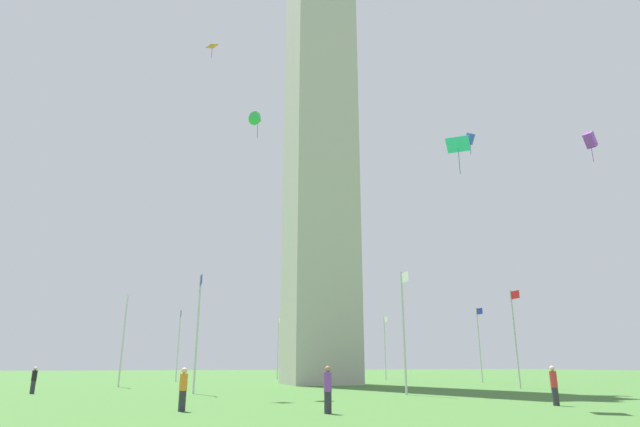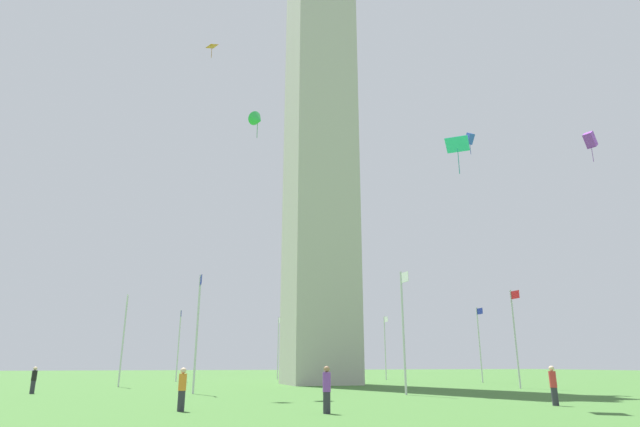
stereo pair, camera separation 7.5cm
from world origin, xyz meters
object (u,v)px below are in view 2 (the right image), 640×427
(flagpole_n, at_px, (403,325))
(flagpole_nw, at_px, (197,326))
(kite_purple_box, at_px, (590,140))
(kite_green_delta, at_px, (258,120))
(person_red_shirt, at_px, (554,386))
(flagpole_w, at_px, (124,335))
(person_black_shirt, at_px, (34,380))
(flagpole_ne, at_px, (515,333))
(flagpole_se, at_px, (385,344))
(flagpole_s, at_px, (278,345))
(person_orange_shirt, at_px, (182,389))
(flagpole_sw, at_px, (179,342))
(obelisk_monument, at_px, (320,104))
(person_purple_shirt, at_px, (327,390))
(kite_cyan_diamond, at_px, (457,145))
(kite_blue_box, at_px, (469,139))
(flagpole_e, at_px, (480,341))
(kite_orange_diamond, at_px, (212,47))

(flagpole_n, distance_m, flagpole_nw, 13.69)
(kite_purple_box, bearing_deg, kite_green_delta, -97.70)
(flagpole_nw, distance_m, person_red_shirt, 21.78)
(flagpole_w, xyz_separation_m, person_black_shirt, (9.26, -4.76, -3.43))
(flagpole_ne, relative_size, flagpole_se, 1.00)
(flagpole_n, height_order, flagpole_w, same)
(flagpole_s, height_order, person_orange_shirt, flagpole_s)
(flagpole_w, bearing_deg, flagpole_sw, 157.50)
(obelisk_monument, height_order, kite_green_delta, obelisk_monument)
(person_red_shirt, bearing_deg, person_orange_shirt, 110.27)
(flagpole_sw, bearing_deg, obelisk_monument, 45.14)
(flagpole_w, relative_size, person_purple_shirt, 4.37)
(flagpole_w, xyz_separation_m, kite_purple_box, (17.18, 36.67, 15.98))
(flagpole_se, relative_size, person_orange_shirt, 4.55)
(kite_purple_box, bearing_deg, kite_cyan_diamond, -65.40)
(kite_blue_box, xyz_separation_m, kite_purple_box, (3.22, 9.76, -0.17))
(flagpole_e, bearing_deg, flagpole_nw, -67.50)
(flagpole_e, xyz_separation_m, flagpole_se, (-12.64, -5.24, 0.00))
(flagpole_ne, relative_size, kite_cyan_diamond, 3.98)
(person_black_shirt, height_order, kite_green_delta, kite_green_delta)
(person_purple_shirt, height_order, kite_purple_box, kite_purple_box)
(person_red_shirt, distance_m, person_orange_shirt, 16.84)
(flagpole_s, height_order, kite_orange_diamond, kite_orange_diamond)
(kite_cyan_diamond, bearing_deg, flagpole_e, 145.04)
(flagpole_n, bearing_deg, person_red_shirt, 14.77)
(person_black_shirt, bearing_deg, person_red_shirt, -83.53)
(flagpole_se, relative_size, kite_cyan_diamond, 3.98)
(flagpole_n, relative_size, person_purple_shirt, 4.37)
(obelisk_monument, bearing_deg, flagpole_se, 134.86)
(flagpole_e, bearing_deg, flagpole_ne, -22.50)
(flagpole_s, relative_size, kite_green_delta, 3.47)
(person_orange_shirt, bearing_deg, flagpole_e, -34.92)
(kite_orange_diamond, bearing_deg, flagpole_e, 108.32)
(flagpole_e, xyz_separation_m, kite_orange_diamond, (10.16, -30.66, 23.23))
(flagpole_nw, relative_size, kite_green_delta, 3.47)
(flagpole_ne, height_order, flagpole_sw, same)
(flagpole_se, height_order, person_orange_shirt, flagpole_se)
(flagpole_nw, relative_size, person_red_shirt, 4.38)
(person_red_shirt, relative_size, person_orange_shirt, 1.04)
(kite_green_delta, bearing_deg, flagpole_e, 116.28)
(person_black_shirt, distance_m, person_orange_shirt, 18.47)
(flagpole_w, relative_size, kite_purple_box, 2.84)
(person_orange_shirt, bearing_deg, person_purple_shirt, -100.51)
(flagpole_w, bearing_deg, flagpole_s, 135.00)
(flagpole_e, relative_size, flagpole_sw, 1.00)
(flagpole_se, distance_m, flagpole_sw, 25.29)
(person_purple_shirt, distance_m, kite_green_delta, 24.05)
(flagpole_s, xyz_separation_m, kite_orange_diamond, (28.04, -12.78, 23.23))
(person_purple_shirt, height_order, kite_green_delta, kite_green_delta)
(flagpole_e, xyz_separation_m, kite_cyan_diamond, (25.88, -18.10, 9.22))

